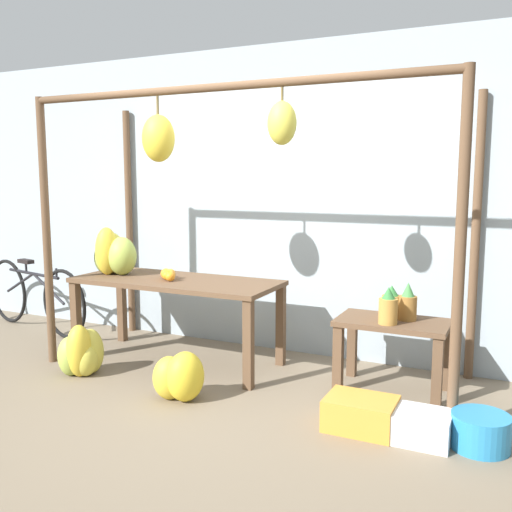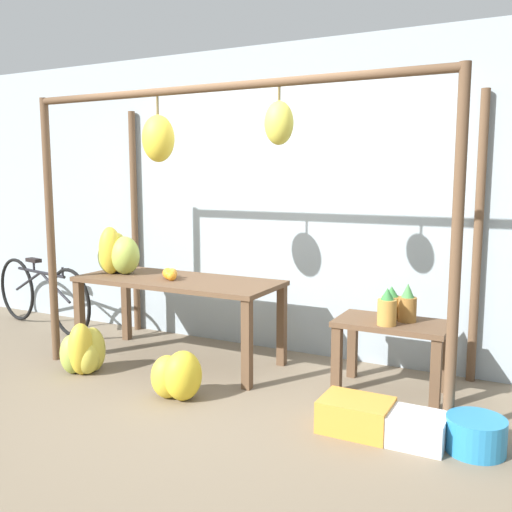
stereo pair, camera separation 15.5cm
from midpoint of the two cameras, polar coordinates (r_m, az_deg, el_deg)
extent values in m
plane|color=#756651|center=(4.34, -5.93, -14.12)|extent=(20.00, 20.00, 0.00)
cube|color=#99A8B2|center=(5.27, 1.82, 5.49)|extent=(8.00, 0.08, 2.80)
cylinder|color=brown|center=(5.25, -21.02, 2.13)|extent=(0.07, 0.07, 2.28)
cylinder|color=brown|center=(3.66, 18.58, -0.10)|extent=(0.07, 0.07, 2.28)
cylinder|color=brown|center=(6.09, -13.28, 3.19)|extent=(0.07, 0.07, 2.28)
cylinder|color=brown|center=(4.78, 20.23, 1.64)|extent=(0.07, 0.07, 2.28)
cylinder|color=brown|center=(4.22, -5.09, 16.46)|extent=(3.37, 0.06, 0.06)
cylinder|color=brown|center=(4.48, -10.83, 14.61)|extent=(0.02, 0.02, 0.13)
ellipsoid|color=gold|center=(4.46, -10.74, 11.49)|extent=(0.26, 0.23, 0.35)
cylinder|color=brown|center=(3.98, 1.47, 15.92)|extent=(0.02, 0.02, 0.09)
ellipsoid|color=gold|center=(3.96, 1.46, 13.15)|extent=(0.20, 0.18, 0.30)
cube|color=brown|center=(5.01, -8.88, -2.53)|extent=(1.81, 0.74, 0.04)
cube|color=brown|center=(5.38, -18.33, -6.16)|extent=(0.07, 0.07, 0.70)
cube|color=brown|center=(4.41, -1.78, -8.88)|extent=(0.07, 0.07, 0.70)
cube|color=brown|center=(5.84, -14.02, -4.88)|extent=(0.07, 0.07, 0.70)
cube|color=brown|center=(4.96, 1.60, -6.95)|extent=(0.07, 0.07, 0.70)
cube|color=brown|center=(4.44, 12.54, -6.52)|extent=(0.83, 0.48, 0.04)
cube|color=brown|center=(4.43, 7.20, -10.15)|extent=(0.07, 0.07, 0.51)
cube|color=brown|center=(4.27, 16.67, -11.12)|extent=(0.07, 0.07, 0.51)
cube|color=brown|center=(4.78, 8.66, -8.81)|extent=(0.07, 0.07, 0.51)
cube|color=brown|center=(4.63, 17.41, -9.63)|extent=(0.07, 0.07, 0.51)
ellipsoid|color=#9EB247|center=(5.30, -14.09, 0.00)|extent=(0.37, 0.35, 0.35)
ellipsoid|color=gold|center=(5.42, -14.83, 0.28)|extent=(0.26, 0.24, 0.37)
ellipsoid|color=#9EB247|center=(5.40, -15.53, -0.14)|extent=(0.27, 0.29, 0.30)
ellipsoid|color=gold|center=(5.33, -15.50, 0.47)|extent=(0.28, 0.27, 0.43)
sphere|color=orange|center=(5.02, -9.87, -1.76)|extent=(0.09, 0.09, 0.09)
sphere|color=orange|center=(5.01, -9.58, -1.88)|extent=(0.08, 0.08, 0.08)
sphere|color=orange|center=(4.91, -9.48, -2.04)|extent=(0.08, 0.08, 0.08)
sphere|color=orange|center=(5.06, -9.84, -1.81)|extent=(0.07, 0.07, 0.07)
sphere|color=orange|center=(5.00, -9.55, -1.87)|extent=(0.08, 0.08, 0.08)
sphere|color=orange|center=(5.10, -9.79, -1.71)|extent=(0.08, 0.08, 0.08)
sphere|color=orange|center=(4.97, -9.77, -1.90)|extent=(0.09, 0.09, 0.09)
sphere|color=orange|center=(5.00, -9.45, -1.79)|extent=(0.09, 0.09, 0.09)
cylinder|color=olive|center=(4.43, 13.95, -5.09)|extent=(0.14, 0.14, 0.18)
cone|color=#428442|center=(4.40, 14.02, -3.26)|extent=(0.09, 0.09, 0.11)
cylinder|color=#B27F38|center=(4.50, 12.41, -4.95)|extent=(0.15, 0.15, 0.17)
cone|color=#337538|center=(4.47, 12.46, -3.39)|extent=(0.10, 0.10, 0.08)
cylinder|color=#B27F38|center=(4.29, 12.06, -5.43)|extent=(0.14, 0.14, 0.19)
cone|color=#337538|center=(4.26, 12.12, -3.63)|extent=(0.10, 0.10, 0.09)
ellipsoid|color=gold|center=(4.97, -17.60, -9.79)|extent=(0.29, 0.28, 0.28)
ellipsoid|color=gold|center=(5.01, -17.04, -9.08)|extent=(0.22, 0.20, 0.38)
ellipsoid|color=gold|center=(5.02, -18.04, -9.30)|extent=(0.28, 0.26, 0.34)
ellipsoid|color=#9EB247|center=(5.01, -18.97, -9.46)|extent=(0.27, 0.26, 0.33)
ellipsoid|color=gold|center=(4.95, -18.12, -9.01)|extent=(0.22, 0.24, 0.43)
ellipsoid|color=yellow|center=(4.28, -8.14, -11.85)|extent=(0.36, 0.37, 0.37)
ellipsoid|color=gold|center=(4.34, -9.69, -11.92)|extent=(0.31, 0.30, 0.32)
cube|color=orange|center=(3.88, 9.27, -15.30)|extent=(0.45, 0.33, 0.21)
cylinder|color=teal|center=(3.81, 20.41, -16.13)|extent=(0.35, 0.35, 0.21)
torus|color=black|center=(6.99, -24.13, -3.22)|extent=(0.70, 0.19, 0.71)
torus|color=black|center=(6.08, -19.34, -4.56)|extent=(0.70, 0.19, 0.71)
cylinder|color=black|center=(6.48, -22.02, -1.65)|extent=(0.89, 0.23, 0.03)
cylinder|color=black|center=(6.73, -23.11, -2.46)|extent=(0.54, 0.14, 0.28)
cylinder|color=black|center=(6.28, -20.73, -3.06)|extent=(0.54, 0.14, 0.28)
cylinder|color=black|center=(6.59, -22.63, -1.10)|extent=(0.02, 0.02, 0.10)
cube|color=black|center=(6.58, -22.66, -0.49)|extent=(0.21, 0.12, 0.04)
cylinder|color=black|center=(6.11, -20.02, -1.63)|extent=(0.02, 0.02, 0.10)
cube|color=silver|center=(3.80, 14.68, -16.12)|extent=(0.40, 0.30, 0.19)
camera|label=1|loc=(0.08, -90.97, -0.14)|focal=40.00mm
camera|label=2|loc=(0.08, 89.03, 0.14)|focal=40.00mm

